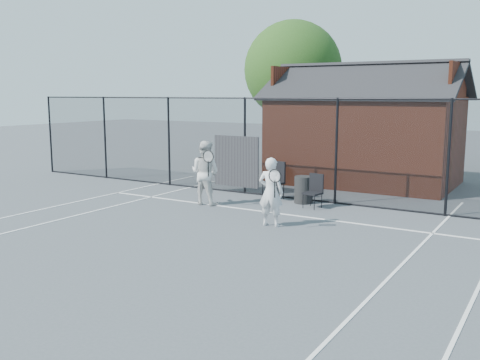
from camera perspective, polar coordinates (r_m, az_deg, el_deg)
The scene contains 10 objects.
ground at distance 11.66m, azimuth -3.69°, elevation -6.26°, with size 80.00×80.00×0.00m, color #464C50.
court_lines at distance 10.65m, azimuth -7.81°, elevation -7.81°, with size 11.02×18.00×0.01m.
fence at distance 15.81m, azimuth 5.80°, elevation 3.13°, with size 22.04×3.00×3.00m.
clubhouse at distance 19.20m, azimuth 13.18°, elevation 4.48°, with size 6.50×4.36×4.19m.
tree_left at distance 25.23m, azimuth 5.66°, elevation 11.62°, with size 4.48×4.48×6.44m.
player_front at distance 12.58m, azimuth 3.31°, elevation -1.27°, with size 0.76×0.58×1.64m.
player_back at distance 15.10m, azimuth -3.74°, elevation 0.80°, with size 0.99×0.74×1.81m.
chair_left at distance 15.79m, azimuth 3.57°, elevation -0.13°, with size 0.53×0.55×1.10m, color black.
chair_right at distance 14.73m, azimuth 7.75°, elevation -1.24°, with size 0.44×0.46×0.91m, color black.
waste_bin at distance 15.39m, azimuth 6.80°, elevation -1.04°, with size 0.53×0.53×0.77m, color #252525.
Camera 1 is at (6.47, -9.19, 3.10)m, focal length 40.00 mm.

